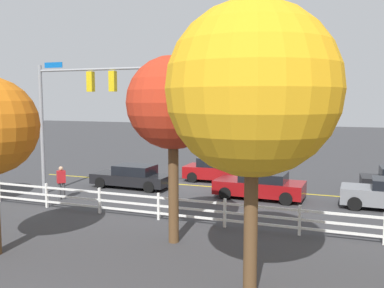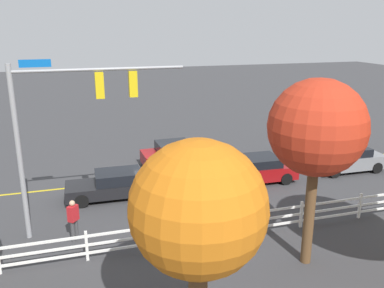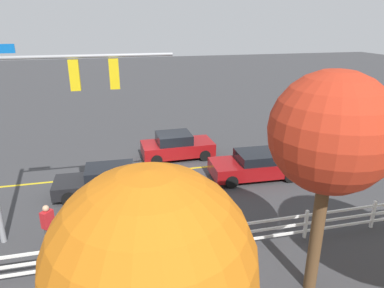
{
  "view_description": "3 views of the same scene",
  "coord_description": "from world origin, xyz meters",
  "views": [
    {
      "loc": [
        -8.95,
        22.85,
        5.04
      ],
      "look_at": [
        -0.95,
        1.59,
        2.63
      ],
      "focal_mm": 39.32,
      "sensor_mm": 36.0,
      "label": 1
    },
    {
      "loc": [
        4.32,
        20.54,
        8.13
      ],
      "look_at": [
        -1.38,
        1.63,
        2.32
      ],
      "focal_mm": 37.91,
      "sensor_mm": 36.0,
      "label": 2
    },
    {
      "loc": [
        2.21,
        16.88,
        7.66
      ],
      "look_at": [
        -1.55,
        1.39,
        1.92
      ],
      "focal_mm": 32.48,
      "sensor_mm": 36.0,
      "label": 3
    }
  ],
  "objects": [
    {
      "name": "pedestrian",
      "position": [
        4.62,
        5.6,
        0.93
      ],
      "size": [
        0.46,
        0.47,
        1.69
      ],
      "rotation": [
        0.0,
        0.0,
        5.59
      ],
      "color": "#3F3F42",
      "rests_on": "ground_plane"
    },
    {
      "name": "signal_assembly",
      "position": [
        4.51,
        4.81,
        4.86
      ],
      "size": [
        6.49,
        0.38,
        6.95
      ],
      "color": "gray",
      "rests_on": "ground_plane"
    },
    {
      "name": "ground_plane",
      "position": [
        0.0,
        0.0,
        0.0
      ],
      "size": [
        120.0,
        120.0,
        0.0
      ],
      "primitive_type": "plane",
      "color": "#38383A"
    },
    {
      "name": "car_1",
      "position": [
        -1.39,
        -1.74,
        0.72
      ],
      "size": [
        4.14,
        2.08,
        1.5
      ],
      "rotation": [
        0.0,
        0.0,
        3.16
      ],
      "color": "maroon",
      "rests_on": "ground_plane"
    },
    {
      "name": "tree_2",
      "position": [
        1.8,
        12.68,
        4.16
      ],
      "size": [
        3.16,
        3.16,
        5.79
      ],
      "color": "brown",
      "rests_on": "ground_plane"
    },
    {
      "name": "white_rail_fence",
      "position": [
        -3.0,
        7.19,
        0.6
      ],
      "size": [
        26.1,
        0.1,
        1.15
      ],
      "color": "white",
      "rests_on": "ground_plane"
    },
    {
      "name": "car_3",
      "position": [
        -11.66,
        -1.78,
        0.68
      ],
      "size": [
        4.26,
        2.1,
        1.42
      ],
      "rotation": [
        0.0,
        0.0,
        3.19
      ],
      "color": "black",
      "rests_on": "ground_plane"
    },
    {
      "name": "lane_center_stripe",
      "position": [
        -4.0,
        0.0,
        0.0
      ],
      "size": [
        28.0,
        0.16,
        0.01
      ],
      "primitive_type": "cube",
      "color": "gold",
      "rests_on": "ground_plane"
    },
    {
      "name": "tree_4",
      "position": [
        -3.24,
        9.52,
        4.9
      ],
      "size": [
        3.23,
        3.23,
        6.55
      ],
      "color": "brown",
      "rests_on": "ground_plane"
    },
    {
      "name": "car_2",
      "position": [
        -4.78,
        1.86,
        0.68
      ],
      "size": [
        4.54,
        2.16,
        1.36
      ],
      "rotation": [
        0.0,
        0.0,
        -0.03
      ],
      "color": "maroon",
      "rests_on": "ground_plane"
    },
    {
      "name": "car_4",
      "position": [
        2.61,
        1.84,
        0.64
      ],
      "size": [
        4.62,
        1.92,
        1.32
      ],
      "rotation": [
        0.0,
        0.0,
        -0.02
      ],
      "color": "black",
      "rests_on": "ground_plane"
    },
    {
      "name": "car_0",
      "position": [
        -10.72,
        1.91,
        0.69
      ],
      "size": [
        4.08,
        1.94,
        1.42
      ],
      "rotation": [
        0.0,
        0.0,
        -0.02
      ],
      "color": "slate",
      "rests_on": "ground_plane"
    }
  ]
}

